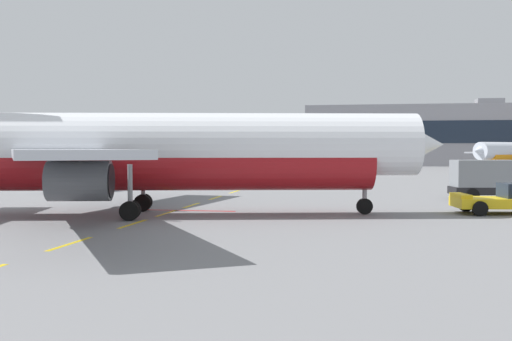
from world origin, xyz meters
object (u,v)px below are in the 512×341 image
Objects in this scene: catering_truck at (78,174)px; airliner_foreground at (160,150)px; pushback_tug at (508,199)px; ground_power_truck at (494,179)px.

airliner_foreground is at bearing -52.15° from catering_truck.
airliner_foreground reaches higher than pushback_tug.
ground_power_truck is (36.81, -3.42, 0.00)m from catering_truck.
airliner_foreground is 24.17m from catering_truck.
pushback_tug is at bearing 12.65° from airliner_foreground.
catering_truck is 1.01× the size of ground_power_truck.
airliner_foreground is 21.64m from pushback_tug.
airliner_foreground reaches higher than catering_truck.
ground_power_truck is (22.05, 15.57, -2.30)m from airliner_foreground.
ground_power_truck is at bearing -5.31° from catering_truck.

